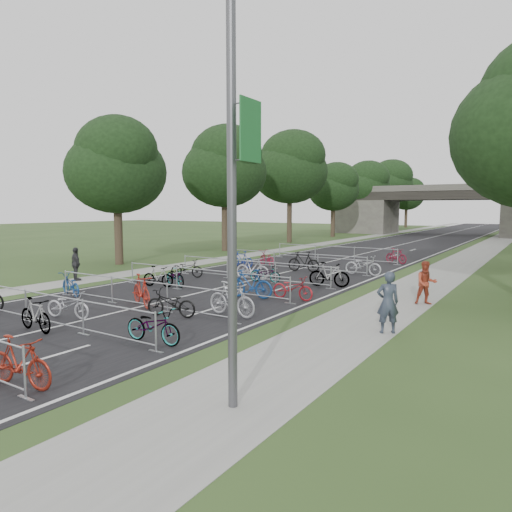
{
  "coord_description": "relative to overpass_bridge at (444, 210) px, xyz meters",
  "views": [
    {
      "loc": [
        13.31,
        -4.86,
        3.83
      ],
      "look_at": [
        -0.88,
        16.88,
        1.1
      ],
      "focal_mm": 32.0,
      "sensor_mm": 36.0,
      "label": 1
    }
  ],
  "objects": [
    {
      "name": "bike_23",
      "position": [
        4.3,
        -44.8,
        -2.97
      ],
      "size": [
        2.15,
        0.78,
        1.12
      ],
      "primitive_type": "imported",
      "rotation": [
        0.0,
        0.0,
        1.55
      ],
      "color": "#A6A8AE",
      "rests_on": "ground"
    },
    {
      "name": "tree_left_6",
      "position": [
        -11.39,
        22.93,
        2.96
      ],
      "size": [
        6.72,
        6.72,
        10.25
      ],
      "color": "#33261C",
      "rests_on": "ground"
    },
    {
      "name": "sidewalk_right",
      "position": [
        8.0,
        -15.0,
        -3.53
      ],
      "size": [
        3.0,
        140.0,
        0.01
      ],
      "primitive_type": "cube",
      "color": "gray",
      "rests_on": "ground"
    },
    {
      "name": "bike_16",
      "position": [
        -3.61,
        -50.97,
        -3.03
      ],
      "size": [
        2.01,
        1.19,
        1.0
      ],
      "primitive_type": "imported",
      "rotation": [
        0.0,
        0.0,
        1.87
      ],
      "color": "black",
      "rests_on": "ground"
    },
    {
      "name": "pedestrian_a",
      "position": [
        9.2,
        -56.19,
        -2.58
      ],
      "size": [
        0.83,
        0.78,
        1.91
      ],
      "primitive_type": "imported",
      "rotation": [
        0.0,
        0.0,
        3.75
      ],
      "color": "#2B3341",
      "rests_on": "ground"
    },
    {
      "name": "pedestrian_b",
      "position": [
        9.2,
        -51.2,
        -2.67
      ],
      "size": [
        1.05,
        0.97,
        1.73
      ],
      "primitive_type": "imported",
      "rotation": [
        0.0,
        0.0,
        0.49
      ],
      "color": "#983521",
      "rests_on": "ground"
    },
    {
      "name": "bike_12",
      "position": [
        -2.69,
        -54.08,
        -3.03
      ],
      "size": [
        1.75,
        0.81,
        1.02
      ],
      "primitive_type": "imported",
      "rotation": [
        0.0,
        0.0,
        1.77
      ],
      "color": "#ACB0B5",
      "rests_on": "ground"
    },
    {
      "name": "bike_18",
      "position": [
        0.94,
        -50.03,
        -3.08
      ],
      "size": [
        1.78,
        0.81,
        0.9
      ],
      "primitive_type": "imported",
      "rotation": [
        0.0,
        0.0,
        1.69
      ],
      "color": "#ACB0B5",
      "rests_on": "ground"
    },
    {
      "name": "barrier_row_1",
      "position": [
        0.0,
        -61.4,
        -2.99
      ],
      "size": [
        9.7,
        0.08,
        1.1
      ],
      "color": "#ACB0B5",
      "rests_on": "ground"
    },
    {
      "name": "sidewalk_left",
      "position": [
        -7.5,
        -15.0,
        -3.53
      ],
      "size": [
        2.0,
        140.0,
        0.01
      ],
      "primitive_type": "cube",
      "color": "gray",
      "rests_on": "ground"
    },
    {
      "name": "lamppost",
      "position": [
        8.33,
        -63.0,
        0.75
      ],
      "size": [
        0.61,
        0.65,
        8.21
      ],
      "color": "#4C4C51",
      "rests_on": "ground"
    },
    {
      "name": "bike_7",
      "position": [
        3.97,
        -60.88,
        -3.02
      ],
      "size": [
        1.98,
        0.8,
        1.02
      ],
      "primitive_type": "imported",
      "rotation": [
        0.0,
        0.0,
        1.63
      ],
      "color": "#ACB0B5",
      "rests_on": "ground"
    },
    {
      "name": "bike_14",
      "position": [
        2.62,
        -53.94,
        -2.91
      ],
      "size": [
        2.14,
        0.88,
        1.25
      ],
      "primitive_type": "imported",
      "rotation": [
        0.0,
        0.0,
        4.86
      ],
      "color": "navy",
      "rests_on": "ground"
    },
    {
      "name": "tree_left_2",
      "position": [
        -11.39,
        -25.07,
        4.58
      ],
      "size": [
        8.4,
        8.4,
        12.81
      ],
      "color": "#33261C",
      "rests_on": "ground"
    },
    {
      "name": "barrier_row_3",
      "position": [
        0.0,
        -54.0,
        -2.99
      ],
      "size": [
        9.7,
        0.08,
        1.1
      ],
      "color": "#ACB0B5",
      "rests_on": "ground"
    },
    {
      "name": "bike_10",
      "position": [
        2.19,
        -58.3,
        -3.04
      ],
      "size": [
        1.99,
        1.11,
        0.99
      ],
      "primitive_type": "imported",
      "rotation": [
        0.0,
        0.0,
        4.97
      ],
      "color": "black",
      "rests_on": "ground"
    },
    {
      "name": "tree_left_1",
      "position": [
        -11.39,
        -37.07,
        3.77
      ],
      "size": [
        7.56,
        7.56,
        11.53
      ],
      "color": "#33261C",
      "rests_on": "ground"
    },
    {
      "name": "bike_19",
      "position": [
        4.3,
        -49.54,
        -2.93
      ],
      "size": [
        2.07,
        0.95,
        1.2
      ],
      "primitive_type": "imported",
      "rotation": [
        0.0,
        0.0,
        1.77
      ],
      "color": "#ACB0B5",
      "rests_on": "ground"
    },
    {
      "name": "bike_5",
      "position": [
        -0.7,
        -60.38,
        -3.07
      ],
      "size": [
        1.86,
        1.02,
        0.93
      ],
      "primitive_type": "imported",
      "rotation": [
        0.0,
        0.0,
        1.81
      ],
      "color": "#BABAC2",
      "rests_on": "ground"
    },
    {
      "name": "bike_8",
      "position": [
        -4.3,
        -57.79,
        -3.04
      ],
      "size": [
        1.99,
        1.14,
        0.99
      ],
      "primitive_type": "imported",
      "rotation": [
        0.0,
        0.0,
        4.44
      ],
      "color": "navy",
      "rests_on": "ground"
    },
    {
      "name": "tree_left_5",
      "position": [
        -11.39,
        10.93,
        4.58
      ],
      "size": [
        8.4,
        8.4,
        12.81
      ],
      "color": "#33261C",
      "rests_on": "ground"
    },
    {
      "name": "bike_21",
      "position": [
        -2.49,
        -44.34,
        -3.01
      ],
      "size": [
        2.05,
        1.63,
        1.04
      ],
      "primitive_type": "imported",
      "rotation": [
        0.0,
        0.0,
        4.16
      ],
      "color": "maroon",
      "rests_on": "ground"
    },
    {
      "name": "bike_20",
      "position": [
        -3.48,
        -45.84,
        -3.0
      ],
      "size": [
        1.8,
        0.59,
        1.07
      ],
      "primitive_type": "imported",
      "rotation": [
        0.0,
        0.0,
        4.66
      ],
      "color": "navy",
      "rests_on": "ground"
    },
    {
      "name": "bike_13",
      "position": [
        -2.14,
        -53.45,
        -3.05
      ],
      "size": [
        1.95,
        1.28,
        0.97
      ],
      "primitive_type": "imported",
      "rotation": [
        0.0,
        0.0,
        1.19
      ],
      "color": "#ACB0B5",
      "rests_on": "ground"
    },
    {
      "name": "bike_27",
      "position": [
        4.3,
        -38.28,
        -3.01
      ],
      "size": [
        1.8,
        1.13,
        1.05
      ],
      "primitive_type": "imported",
      "rotation": [
        0.0,
        0.0,
        1.18
      ],
      "color": "maroon",
      "rests_on": "ground"
    },
    {
      "name": "barrier_row_5",
      "position": [
        0.0,
        -45.0,
        -2.99
      ],
      "size": [
        9.7,
        0.08,
        1.1
      ],
      "color": "#ACB0B5",
      "rests_on": "ground"
    },
    {
      "name": "tree_left_3",
      "position": [
        -11.39,
        -13.07,
        2.96
      ],
      "size": [
        6.72,
        6.72,
        10.25
      ],
      "color": "#33261C",
      "rests_on": "ground"
    },
    {
      "name": "lane_markings",
      "position": [
        0.0,
        -15.0,
        -3.53
      ],
      "size": [
        0.12,
        140.0,
        0.0
      ],
      "primitive_type": "cube",
      "color": "silver",
      "rests_on": "ground"
    },
    {
      "name": "bike_22",
      "position": [
        0.85,
        -45.52,
        -2.91
      ],
      "size": [
        2.08,
        0.62,
        1.24
      ],
      "primitive_type": "imported",
      "rotation": [
        0.0,
        0.0,
        4.73
      ],
      "color": "black",
      "rests_on": "ground"
    },
    {
      "name": "bike_9",
      "position": [
        0.02,
        -57.65,
        -2.91
      ],
      "size": [
        2.13,
        1.46,
        1.25
      ],
      "primitive_type": "imported",
      "rotation": [
        0.0,
        0.0,
        1.11
      ],
      "color": "maroon",
      "rests_on": "ground"
    },
    {
      "name": "barrier_row_2",
      "position": [
        0.0,
        -57.8,
        -2.99
      ],
      "size": [
        9.7,
        0.08,
        1.1
      ],
      "color": "#ACB0B5",
      "rests_on": "ground"
    },
    {
      "name": "road",
      "position": [
        0.0,
        -15.0,
        -3.53
      ],
      "size": [
        11.0,
        140.0,
        0.01
      ],
      "primitive_type": "cube",
      "color": "black",
      "rests_on": "ground"
    },
    {
      "name": "tree_left_0",
      "position": [
        -11.39,
        -49.07,
        2.96
      ],
      "size": [
        6.72,
        6.72,
        10.25
      ],
      "color": "#33261C",
      "rests_on": "ground"
    },
    {
      "name": "barrier_row_6",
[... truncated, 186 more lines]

